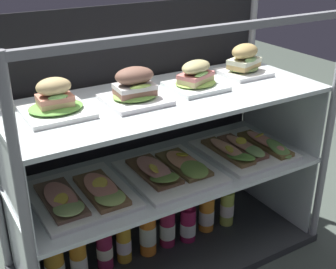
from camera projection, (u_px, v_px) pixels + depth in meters
name	position (u px, v px, depth m)	size (l,w,h in m)	color
ground_plane	(168.00, 256.00, 1.84)	(6.00, 6.00, 0.02)	#424C43
case_base_deck	(168.00, 251.00, 1.83)	(1.18, 0.51, 0.03)	#2E3032
case_frame	(147.00, 125.00, 1.74)	(1.18, 0.51, 0.97)	gray
riser_lower_tier	(168.00, 213.00, 1.75)	(1.12, 0.45, 0.34)	silver
shelf_lower_glass	(168.00, 172.00, 1.67)	(1.14, 0.46, 0.02)	silver
riser_upper_tier	(168.00, 136.00, 1.61)	(1.12, 0.45, 0.28)	silver
shelf_upper_glass	(168.00, 98.00, 1.55)	(1.14, 0.46, 0.02)	silver
plated_roll_sandwich_center	(55.00, 103.00, 1.37)	(0.20, 0.20, 0.12)	white
plated_roll_sandwich_right_of_center	(135.00, 89.00, 1.47)	(0.20, 0.20, 0.12)	white
plated_roll_sandwich_mid_right	(196.00, 78.00, 1.60)	(0.19, 0.19, 0.10)	white
plated_roll_sandwich_left_of_center	(244.00, 62.00, 1.75)	(0.17, 0.17, 0.12)	white
open_sandwich_tray_mid_right	(83.00, 195.00, 1.48)	(0.31, 0.34, 0.06)	white
open_sandwich_tray_near_right_corner	(170.00, 170.00, 1.64)	(0.31, 0.34, 0.06)	white
open_sandwich_tray_right_of_center	(246.00, 149.00, 1.80)	(0.31, 0.34, 0.06)	white
juice_bottle_back_right	(55.00, 266.00, 1.58)	(0.07, 0.07, 0.24)	gold
juice_bottle_front_middle	(79.00, 260.00, 1.61)	(0.06, 0.06, 0.25)	orange
juice_bottle_back_left	(105.00, 249.00, 1.68)	(0.06, 0.06, 0.21)	#93234A
juice_bottle_front_second	(124.00, 241.00, 1.72)	(0.06, 0.06, 0.22)	gold
juice_bottle_near_post	(148.00, 231.00, 1.75)	(0.07, 0.07, 0.26)	orange
juice_bottle_front_fourth	(167.00, 227.00, 1.81)	(0.06, 0.06, 0.20)	#9C2348
juice_bottle_tucked_behind	(188.00, 224.00, 1.84)	(0.07, 0.07, 0.19)	#9F1E4C
juice_bottle_front_left_end	(207.00, 213.00, 1.90)	(0.07, 0.07, 0.21)	orange
juice_bottle_front_right_end	(227.00, 206.00, 1.94)	(0.06, 0.06, 0.22)	#BED154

